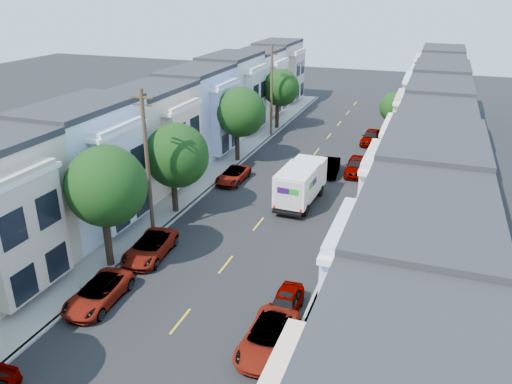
% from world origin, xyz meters
% --- Properties ---
extents(ground, '(160.00, 160.00, 0.00)m').
position_xyz_m(ground, '(0.00, 0.00, 0.00)').
color(ground, black).
rests_on(ground, ground).
extents(road_slab, '(12.00, 70.00, 0.02)m').
position_xyz_m(road_slab, '(0.00, 15.00, 0.01)').
color(road_slab, black).
rests_on(road_slab, ground).
extents(curb_left, '(0.30, 70.00, 0.15)m').
position_xyz_m(curb_left, '(-6.05, 15.00, 0.07)').
color(curb_left, gray).
rests_on(curb_left, ground).
extents(curb_right, '(0.30, 70.00, 0.15)m').
position_xyz_m(curb_right, '(6.05, 15.00, 0.07)').
color(curb_right, gray).
rests_on(curb_right, ground).
extents(sidewalk_left, '(2.60, 70.00, 0.15)m').
position_xyz_m(sidewalk_left, '(-7.35, 15.00, 0.07)').
color(sidewalk_left, gray).
rests_on(sidewalk_left, ground).
extents(sidewalk_right, '(2.60, 70.00, 0.15)m').
position_xyz_m(sidewalk_right, '(7.35, 15.00, 0.07)').
color(sidewalk_right, gray).
rests_on(sidewalk_right, ground).
extents(centerline, '(0.12, 70.00, 0.01)m').
position_xyz_m(centerline, '(0.00, 15.00, 0.00)').
color(centerline, gold).
rests_on(centerline, ground).
extents(townhouse_row_left, '(5.00, 70.00, 8.50)m').
position_xyz_m(townhouse_row_left, '(-11.15, 15.00, 0.00)').
color(townhouse_row_left, white).
rests_on(townhouse_row_left, ground).
extents(townhouse_row_right, '(5.00, 70.00, 8.50)m').
position_xyz_m(townhouse_row_right, '(11.15, 15.00, 0.00)').
color(townhouse_row_right, white).
rests_on(townhouse_row_right, ground).
extents(tree_b, '(4.70, 4.70, 7.73)m').
position_xyz_m(tree_b, '(-6.30, -2.56, 5.35)').
color(tree_b, black).
rests_on(tree_b, ground).
extents(tree_c, '(4.70, 4.70, 6.95)m').
position_xyz_m(tree_c, '(-6.30, 5.77, 4.58)').
color(tree_c, black).
rests_on(tree_c, ground).
extents(tree_d, '(4.70, 4.70, 7.29)m').
position_xyz_m(tree_d, '(-6.30, 18.41, 4.92)').
color(tree_d, black).
rests_on(tree_d, ground).
extents(tree_e, '(4.27, 4.27, 7.06)m').
position_xyz_m(tree_e, '(-6.30, 31.15, 4.90)').
color(tree_e, black).
rests_on(tree_e, ground).
extents(tree_far_r, '(3.10, 3.10, 5.73)m').
position_xyz_m(tree_far_r, '(6.89, 28.67, 4.13)').
color(tree_far_r, black).
rests_on(tree_far_r, ground).
extents(utility_pole_near, '(1.60, 0.26, 10.00)m').
position_xyz_m(utility_pole_near, '(-6.30, 2.00, 5.15)').
color(utility_pole_near, '#42301E').
rests_on(utility_pole_near, ground).
extents(utility_pole_far, '(1.60, 0.26, 10.00)m').
position_xyz_m(utility_pole_far, '(-6.30, 28.00, 5.15)').
color(utility_pole_far, '#42301E').
rests_on(utility_pole_far, ground).
extents(fedex_truck, '(2.50, 6.50, 3.12)m').
position_xyz_m(fedex_truck, '(1.83, 10.76, 1.74)').
color(fedex_truck, silver).
rests_on(fedex_truck, ground).
extents(lead_sedan, '(1.81, 4.21, 1.36)m').
position_xyz_m(lead_sedan, '(2.70, 17.97, 0.68)').
color(lead_sedan, black).
rests_on(lead_sedan, ground).
extents(parked_left_b, '(2.33, 4.70, 1.28)m').
position_xyz_m(parked_left_b, '(-4.90, -6.08, 0.64)').
color(parked_left_b, black).
rests_on(parked_left_b, ground).
extents(parked_left_c, '(2.66, 4.99, 1.33)m').
position_xyz_m(parked_left_c, '(-4.90, -0.74, 0.67)').
color(parked_left_c, '#ADADAD').
rests_on(parked_left_c, ground).
extents(parked_left_d, '(2.03, 4.40, 1.22)m').
position_xyz_m(parked_left_d, '(-4.90, 13.14, 0.61)').
color(parked_left_d, '#590506').
rests_on(parked_left_d, ground).
extents(parked_right_a, '(2.19, 4.67, 1.29)m').
position_xyz_m(parked_right_a, '(4.90, -6.46, 0.65)').
color(parked_right_a, '#5C5E63').
rests_on(parked_right_a, ground).
extents(parked_right_b, '(1.60, 3.90, 1.25)m').
position_xyz_m(parked_right_b, '(4.90, -3.56, 0.62)').
color(parked_right_b, white).
rests_on(parked_right_b, ground).
extents(parked_right_c, '(2.02, 4.81, 1.54)m').
position_xyz_m(parked_right_c, '(4.90, 18.80, 0.77)').
color(parked_right_c, black).
rests_on(parked_right_c, ground).
extents(parked_right_d, '(2.10, 4.82, 1.53)m').
position_xyz_m(parked_right_d, '(4.90, 28.74, 0.76)').
color(parked_right_d, black).
rests_on(parked_right_d, ground).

